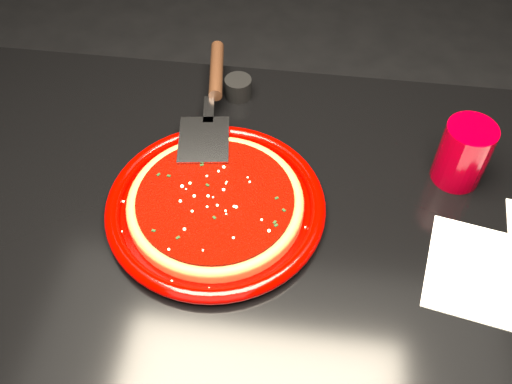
{
  "coord_description": "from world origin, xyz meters",
  "views": [
    {
      "loc": [
        0.07,
        -0.5,
        1.47
      ],
      "look_at": [
        0.0,
        0.07,
        0.77
      ],
      "focal_mm": 40.0,
      "sensor_mm": 36.0,
      "label": 1
    }
  ],
  "objects_px": {
    "table": "(251,340)",
    "plate": "(216,206)",
    "cup": "(463,154)",
    "pizza_server": "(212,100)",
    "ramekin": "(238,88)"
  },
  "relations": [
    {
      "from": "cup",
      "to": "ramekin",
      "type": "height_order",
      "value": "cup"
    },
    {
      "from": "pizza_server",
      "to": "ramekin",
      "type": "bearing_deg",
      "value": 53.44
    },
    {
      "from": "table",
      "to": "plate",
      "type": "distance_m",
      "value": 0.39
    },
    {
      "from": "table",
      "to": "plate",
      "type": "relative_size",
      "value": 3.46
    },
    {
      "from": "pizza_server",
      "to": "cup",
      "type": "xyz_separation_m",
      "value": [
        0.42,
        -0.09,
        0.01
      ]
    },
    {
      "from": "pizza_server",
      "to": "ramekin",
      "type": "xyz_separation_m",
      "value": [
        0.04,
        0.07,
        -0.03
      ]
    },
    {
      "from": "table",
      "to": "cup",
      "type": "xyz_separation_m",
      "value": [
        0.32,
        0.16,
        0.43
      ]
    },
    {
      "from": "cup",
      "to": "ramekin",
      "type": "relative_size",
      "value": 2.22
    },
    {
      "from": "pizza_server",
      "to": "cup",
      "type": "distance_m",
      "value": 0.43
    },
    {
      "from": "pizza_server",
      "to": "cup",
      "type": "bearing_deg",
      "value": -19.83
    },
    {
      "from": "pizza_server",
      "to": "cup",
      "type": "height_order",
      "value": "cup"
    },
    {
      "from": "table",
      "to": "cup",
      "type": "bearing_deg",
      "value": 26.63
    },
    {
      "from": "pizza_server",
      "to": "cup",
      "type": "relative_size",
      "value": 3.22
    },
    {
      "from": "table",
      "to": "ramekin",
      "type": "xyz_separation_m",
      "value": [
        -0.07,
        0.32,
        0.39
      ]
    },
    {
      "from": "plate",
      "to": "cup",
      "type": "height_order",
      "value": "cup"
    }
  ]
}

